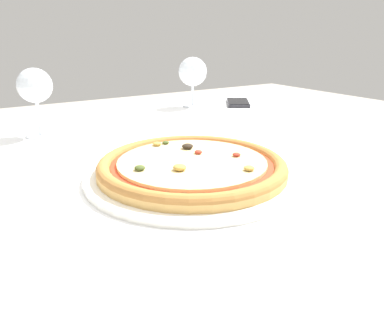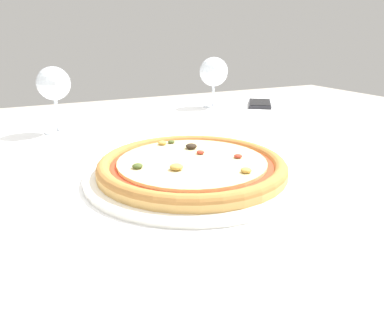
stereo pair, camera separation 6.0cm
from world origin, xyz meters
TOP-DOWN VIEW (x-y plane):
  - dining_table at (0.00, 0.00)m, footprint 1.15×1.18m
  - pizza_plate at (-0.07, -0.07)m, footprint 0.35×0.35m
  - wine_glass_far_left at (-0.23, 0.33)m, footprint 0.08×0.08m
  - wine_glass_far_right at (0.26, 0.45)m, footprint 0.09×0.09m
  - cell_phone at (0.41, 0.41)m, footprint 0.14×0.16m

SIDE VIEW (x-z plane):
  - dining_table at x=0.00m, z-range 0.28..1.02m
  - cell_phone at x=0.41m, z-range 0.73..0.74m
  - pizza_plate at x=-0.07m, z-range 0.73..0.77m
  - wine_glass_far_right at x=0.26m, z-range 0.76..0.92m
  - wine_glass_far_left at x=-0.23m, z-range 0.77..0.92m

